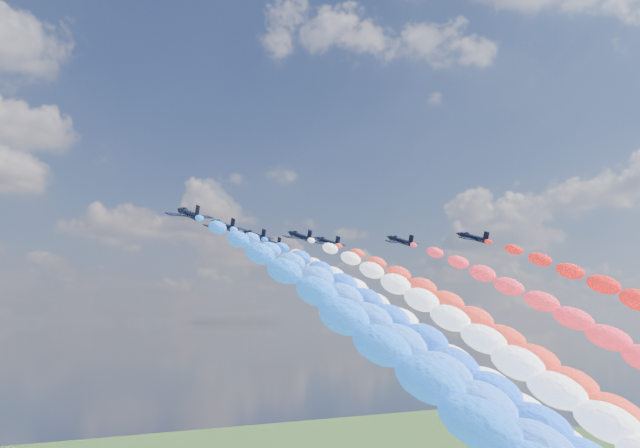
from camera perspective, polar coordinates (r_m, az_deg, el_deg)
jet_0 at (r=127.03m, az=-9.88°, el=0.77°), size 8.12×10.92×5.13m
trail_0 at (r=83.99m, az=3.42°, el=-9.67°), size 6.02×93.84×45.96m
jet_1 at (r=141.46m, az=-7.31°, el=-0.11°), size 7.98×10.82×5.13m
trail_1 at (r=99.53m, az=5.10°, el=-9.31°), size 6.02×93.84×45.96m
jet_2 at (r=156.84m, az=-4.96°, el=-0.87°), size 7.96×10.80×5.13m
trail_2 at (r=115.96m, az=6.61°, el=-9.02°), size 6.02×93.84×45.96m
jet_3 at (r=157.78m, az=-1.51°, el=-0.93°), size 7.88×10.74×5.13m
trail_3 at (r=118.85m, az=11.09°, el=-8.90°), size 6.02×93.84×45.96m
jet_4 at (r=171.20m, az=-3.70°, el=-1.43°), size 8.17×10.95×5.13m
trail_4 at (r=130.83m, az=6.98°, el=-8.84°), size 6.02×93.84×45.96m
jet_5 at (r=168.91m, az=0.58°, el=-1.36°), size 8.23×10.99×5.13m
trail_5 at (r=131.05m, az=12.69°, el=-8.71°), size 6.02×93.84×45.96m
jet_6 at (r=167.53m, az=6.10°, el=-1.27°), size 8.17×10.95×5.13m
trail_6 at (r=133.25m, az=19.75°, el=-8.43°), size 6.02×93.84×45.96m
jet_7 at (r=163.47m, az=11.49°, el=-1.01°), size 7.94×10.78×5.13m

